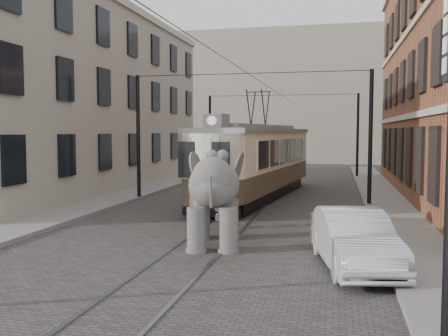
# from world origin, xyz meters

# --- Properties ---
(ground) EXTENTS (120.00, 120.00, 0.00)m
(ground) POSITION_xyz_m (0.00, 0.00, 0.00)
(ground) COLOR #42403D
(tram_rails) EXTENTS (1.54, 80.00, 0.02)m
(tram_rails) POSITION_xyz_m (0.00, 0.00, 0.01)
(tram_rails) COLOR slate
(tram_rails) RESTS_ON ground
(sidewalk_right) EXTENTS (2.00, 60.00, 0.15)m
(sidewalk_right) POSITION_xyz_m (6.00, 0.00, 0.07)
(sidewalk_right) COLOR slate
(sidewalk_right) RESTS_ON ground
(sidewalk_left) EXTENTS (2.00, 60.00, 0.15)m
(sidewalk_left) POSITION_xyz_m (-6.50, 0.00, 0.07)
(sidewalk_left) COLOR slate
(sidewalk_left) RESTS_ON ground
(stucco_building) EXTENTS (7.00, 24.00, 10.00)m
(stucco_building) POSITION_xyz_m (-11.00, 10.00, 5.00)
(stucco_building) COLOR gray
(stucco_building) RESTS_ON ground
(distant_block) EXTENTS (28.00, 10.00, 14.00)m
(distant_block) POSITION_xyz_m (0.00, 40.00, 7.00)
(distant_block) COLOR gray
(distant_block) RESTS_ON ground
(catenary) EXTENTS (11.00, 30.20, 6.00)m
(catenary) POSITION_xyz_m (-0.20, 5.00, 3.00)
(catenary) COLOR black
(catenary) RESTS_ON ground
(tram) EXTENTS (4.30, 13.61, 5.31)m
(tram) POSITION_xyz_m (-0.05, 7.94, 2.65)
(tram) COLOR beige
(tram) RESTS_ON ground
(elephant) EXTENTS (3.25, 4.87, 2.75)m
(elephant) POSITION_xyz_m (0.32, -2.70, 1.38)
(elephant) COLOR #66635E
(elephant) RESTS_ON ground
(parked_car) EXTENTS (2.35, 4.51, 1.42)m
(parked_car) POSITION_xyz_m (4.22, -4.35, 0.71)
(parked_car) COLOR #B8B9BE
(parked_car) RESTS_ON ground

